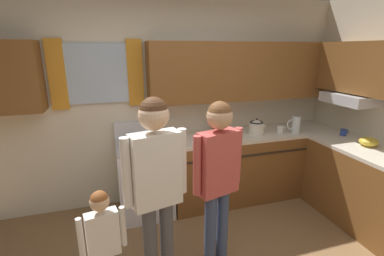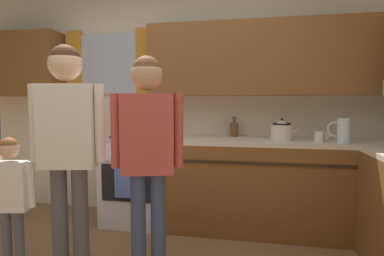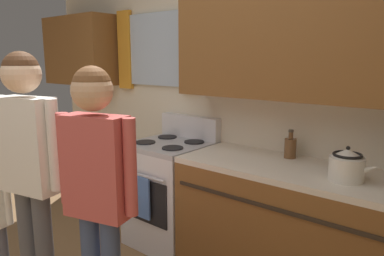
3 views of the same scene
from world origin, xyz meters
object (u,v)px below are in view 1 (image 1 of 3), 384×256
stovetop_kettle (256,127)px  adult_holding_child (156,177)px  bottle_squat_brown (216,126)px  stove_oven (145,177)px  mixing_bowl (369,142)px  mug_ceramic_white (280,129)px  mug_cobalt_blue (344,132)px  adult_in_plaid (218,169)px  water_pitcher (295,125)px  small_child (103,238)px

stovetop_kettle → adult_holding_child: size_ratio=0.17×
bottle_squat_brown → stove_oven: bearing=-169.0°
mixing_bowl → mug_ceramic_white: bearing=131.6°
mug_cobalt_blue → adult_holding_child: adult_holding_child is taller
mug_ceramic_white → mixing_bowl: (0.65, -0.74, -0.00)m
adult_in_plaid → mug_ceramic_white: bearing=37.7°
mug_cobalt_blue → stovetop_kettle: bearing=159.1°
stovetop_kettle → water_pitcher: (0.51, -0.11, 0.02)m
adult_in_plaid → stovetop_kettle: bearing=47.4°
mug_cobalt_blue → mixing_bowl: 0.39m
mixing_bowl → water_pitcher: bearing=125.4°
water_pitcher → adult_holding_child: bearing=-153.0°
mixing_bowl → small_child: bearing=-171.9°
bottle_squat_brown → adult_holding_child: 1.74m
mug_ceramic_white → stovetop_kettle: stovetop_kettle is taller
bottle_squat_brown → stovetop_kettle: size_ratio=0.75×
small_child → water_pitcher: bearing=24.2°
adult_in_plaid → bottle_squat_brown: bearing=69.0°
small_child → mixing_bowl: bearing=8.1°
stove_oven → bottle_squat_brown: bottle_squat_brown is taller
stovetop_kettle → mixing_bowl: (0.98, -0.78, -0.05)m
mug_cobalt_blue → small_child: 3.06m
mug_ceramic_white → stove_oven: bearing=176.5°
stove_oven → mug_cobalt_blue: (2.48, -0.46, 0.48)m
bottle_squat_brown → mixing_bowl: bearing=-35.7°
stovetop_kettle → small_child: (-1.91, -1.20, -0.36)m
mixing_bowl → stove_oven: bearing=160.8°
mixing_bowl → adult_holding_child: bearing=-172.0°
bottle_squat_brown → adult_holding_child: size_ratio=0.12×
mug_ceramic_white → bottle_squat_brown: bearing=159.1°
stove_oven → mug_ceramic_white: bearing=-3.5°
adult_holding_child → mixing_bowl: bearing=8.0°
bottle_squat_brown → water_pitcher: 1.04m
stovetop_kettle → adult_in_plaid: 1.42m
mug_cobalt_blue → bottle_squat_brown: bearing=156.5°
bottle_squat_brown → mug_cobalt_blue: size_ratio=1.79×
stovetop_kettle → mixing_bowl: 1.26m
mug_cobalt_blue → water_pitcher: (-0.52, 0.28, 0.07)m
stovetop_kettle → water_pitcher: water_pitcher is taller
stove_oven → mixing_bowl: size_ratio=5.56×
adult_holding_child → small_child: 0.58m
mixing_bowl → adult_holding_child: adult_holding_child is taller
mixing_bowl → small_child: size_ratio=0.19×
stove_oven → small_child: bearing=-110.0°
mug_ceramic_white → small_child: small_child is taller
adult_holding_child → small_child: size_ratio=1.61×
mixing_bowl → adult_holding_child: size_ratio=0.12×
small_child → bottle_squat_brown: bearing=45.1°
stove_oven → stovetop_kettle: size_ratio=4.02×
adult_in_plaid → small_child: (-0.95, -0.16, -0.35)m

